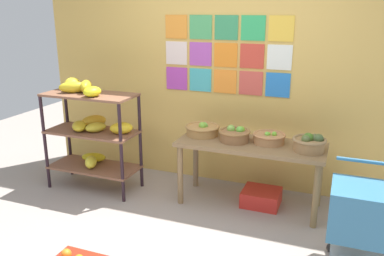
% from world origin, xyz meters
% --- Properties ---
extents(ground, '(9.27, 9.27, 0.00)m').
position_xyz_m(ground, '(0.00, 0.00, 0.00)').
color(ground, gray).
extents(back_wall_with_art, '(4.58, 0.07, 2.84)m').
position_xyz_m(back_wall_with_art, '(-0.00, 1.66, 1.42)').
color(back_wall_with_art, '#D4AA52').
rests_on(back_wall_with_art, ground).
extents(banana_shelf_unit, '(1.02, 0.52, 1.24)m').
position_xyz_m(banana_shelf_unit, '(-1.36, 0.95, 0.75)').
color(banana_shelf_unit, black).
rests_on(banana_shelf_unit, ground).
extents(display_table, '(1.48, 0.58, 0.68)m').
position_xyz_m(display_table, '(0.41, 1.14, 0.59)').
color(display_table, olive).
rests_on(display_table, ground).
extents(fruit_basket_right, '(0.32, 0.32, 0.18)m').
position_xyz_m(fruit_basket_right, '(0.98, 1.11, 0.77)').
color(fruit_basket_right, '#987247').
rests_on(fruit_basket_right, display_table).
extents(fruit_basket_back_right, '(0.32, 0.32, 0.16)m').
position_xyz_m(fruit_basket_back_right, '(0.24, 1.14, 0.75)').
color(fruit_basket_back_right, '#90623C').
rests_on(fruit_basket_back_right, display_table).
extents(fruit_basket_left, '(0.37, 0.37, 0.14)m').
position_xyz_m(fruit_basket_left, '(-0.14, 1.22, 0.74)').
color(fruit_basket_left, '#B08147').
rests_on(fruit_basket_left, display_table).
extents(fruit_basket_centre, '(0.33, 0.33, 0.13)m').
position_xyz_m(fruit_basket_centre, '(0.57, 1.21, 0.74)').
color(fruit_basket_centre, '#B07C4D').
rests_on(fruit_basket_centre, display_table).
extents(produce_crate_under_table, '(0.39, 0.34, 0.16)m').
position_xyz_m(produce_crate_under_table, '(0.53, 1.19, 0.08)').
color(produce_crate_under_table, red).
rests_on(produce_crate_under_table, ground).
extents(shopping_cart, '(0.53, 0.48, 0.83)m').
position_xyz_m(shopping_cart, '(1.48, 0.38, 0.47)').
color(shopping_cart, black).
rests_on(shopping_cart, ground).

